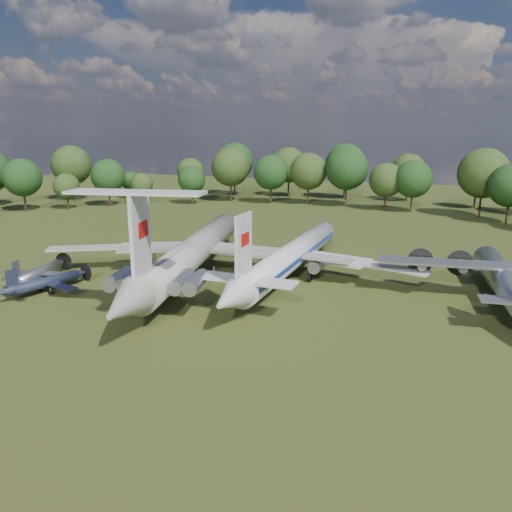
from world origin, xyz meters
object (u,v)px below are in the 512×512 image
at_px(tu104_jet, 292,261).
at_px(person_on_il62, 154,259).
at_px(il62_airliner, 195,256).
at_px(an12_transport, 504,284).
at_px(small_prop_northwest, 39,275).
at_px(small_prop_west, 46,285).

bearing_deg(tu104_jet, person_on_il62, -116.57).
height_order(il62_airliner, person_on_il62, person_on_il62).
relative_size(an12_transport, person_on_il62, 21.20).
xyz_separation_m(tu104_jet, small_prop_northwest, (-31.58, -15.80, -1.43)).
xyz_separation_m(il62_airliner, an12_transport, (40.84, 4.19, -0.65)).
height_order(small_prop_northwest, person_on_il62, person_on_il62).
xyz_separation_m(tu104_jet, small_prop_west, (-27.56, -18.53, -1.51)).
xyz_separation_m(il62_airliner, person_on_il62, (3.66, -15.66, 3.67)).
bearing_deg(small_prop_west, person_on_il62, 9.14).
bearing_deg(tu104_jet, small_prop_west, -146.51).
distance_m(an12_transport, person_on_il62, 42.37).
xyz_separation_m(small_prop_west, small_prop_northwest, (-4.02, 2.72, 0.08)).
bearing_deg(small_prop_northwest, il62_airliner, 19.43).
bearing_deg(il62_airliner, person_on_il62, -90.00).
height_order(tu104_jet, small_prop_west, tu104_jet).
bearing_deg(person_on_il62, il62_airliner, -85.97).
bearing_deg(small_prop_northwest, an12_transport, 1.87).
xyz_separation_m(an12_transport, small_prop_west, (-54.99, -18.49, -1.21)).
relative_size(il62_airliner, person_on_il62, 36.76).
bearing_deg(person_on_il62, small_prop_west, -13.44).
bearing_deg(tu104_jet, il62_airliner, -162.96).
xyz_separation_m(an12_transport, small_prop_northwest, (-59.01, -15.77, -1.13)).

